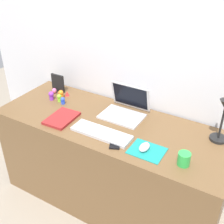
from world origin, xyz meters
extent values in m
plane|color=gray|center=(0.00, 0.00, 0.00)|extent=(6.00, 6.00, 0.00)
cube|color=silver|center=(0.00, 0.35, 0.81)|extent=(2.87, 0.05, 1.62)
cube|color=brown|center=(0.00, 0.00, 0.37)|extent=(1.67, 0.63, 0.74)
cube|color=silver|center=(0.04, 0.10, 0.75)|extent=(0.30, 0.21, 0.01)
cube|color=silver|center=(0.04, 0.23, 0.85)|extent=(0.30, 0.06, 0.20)
cube|color=black|center=(0.04, 0.23, 0.85)|extent=(0.27, 0.04, 0.17)
cube|color=silver|center=(0.02, -0.15, 0.75)|extent=(0.41, 0.13, 0.02)
cube|color=teal|center=(0.35, -0.16, 0.74)|extent=(0.21, 0.17, 0.00)
ellipsoid|color=silver|center=(0.33, -0.16, 0.76)|extent=(0.06, 0.10, 0.03)
cube|color=black|center=(0.15, -0.19, 0.74)|extent=(0.11, 0.14, 0.01)
cylinder|color=black|center=(0.69, 0.18, 0.75)|extent=(0.11, 0.11, 0.02)
cylinder|color=black|center=(0.69, 0.18, 0.89)|extent=(0.01, 0.01, 0.26)
cube|color=maroon|center=(-0.32, -0.14, 0.75)|extent=(0.18, 0.25, 0.02)
cube|color=black|center=(-0.62, 0.19, 0.81)|extent=(0.12, 0.02, 0.15)
cylinder|color=green|center=(0.58, -0.16, 0.78)|extent=(0.07, 0.07, 0.08)
cylinder|color=orange|center=(-0.52, 0.11, 0.76)|extent=(0.04, 0.04, 0.03)
sphere|color=orange|center=(-0.52, 0.11, 0.79)|extent=(0.04, 0.04, 0.04)
cylinder|color=blue|center=(-0.45, 0.04, 0.75)|extent=(0.03, 0.03, 0.02)
sphere|color=blue|center=(-0.45, 0.04, 0.78)|extent=(0.03, 0.03, 0.03)
cylinder|color=purple|center=(-0.57, 0.05, 0.76)|extent=(0.03, 0.03, 0.03)
sphere|color=purple|center=(-0.57, 0.05, 0.79)|extent=(0.04, 0.04, 0.04)
cone|color=red|center=(-0.51, 0.17, 0.76)|extent=(0.04, 0.04, 0.04)
ellipsoid|color=pink|center=(-0.63, 0.15, 0.76)|extent=(0.04, 0.04, 0.04)
cylinder|color=#8CDB33|center=(-0.50, 0.06, 0.75)|extent=(0.03, 0.03, 0.03)
sphere|color=#8CDB33|center=(-0.50, 0.06, 0.78)|extent=(0.03, 0.03, 0.03)
camera|label=1|loc=(0.86, -1.44, 1.83)|focal=46.09mm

